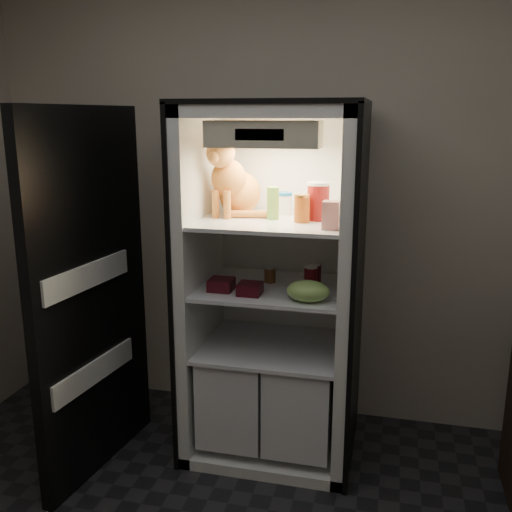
{
  "coord_description": "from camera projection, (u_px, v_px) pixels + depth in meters",
  "views": [
    {
      "loc": [
        0.59,
        -1.46,
        1.8
      ],
      "look_at": [
        -0.09,
        1.32,
        1.09
      ],
      "focal_mm": 40.0,
      "sensor_mm": 36.0,
      "label": 1
    }
  ],
  "objects": [
    {
      "name": "condiment_jar",
      "position": [
        270.0,
        274.0,
        3.02
      ],
      "size": [
        0.06,
        0.06,
        0.08
      ],
      "color": "brown",
      "rests_on": "refrigerator"
    },
    {
      "name": "refrigerator",
      "position": [
        275.0,
        309.0,
        3.06
      ],
      "size": [
        0.9,
        0.72,
        1.88
      ],
      "color": "white",
      "rests_on": "floor"
    },
    {
      "name": "parmesan_shaker",
      "position": [
        273.0,
        203.0,
        2.87
      ],
      "size": [
        0.06,
        0.06,
        0.16
      ],
      "color": "green",
      "rests_on": "refrigerator"
    },
    {
      "name": "mayo_tub",
      "position": [
        284.0,
        203.0,
        3.01
      ],
      "size": [
        0.09,
        0.09,
        0.12
      ],
      "color": "white",
      "rests_on": "refrigerator"
    },
    {
      "name": "soda_can_a",
      "position": [
        315.0,
        273.0,
        3.0
      ],
      "size": [
        0.06,
        0.06,
        0.11
      ],
      "color": "black",
      "rests_on": "refrigerator"
    },
    {
      "name": "berry_box_left",
      "position": [
        221.0,
        285.0,
        2.88
      ],
      "size": [
        0.12,
        0.12,
        0.06
      ],
      "primitive_type": "cube",
      "color": "#450B15",
      "rests_on": "refrigerator"
    },
    {
      "name": "salsa_jar",
      "position": [
        302.0,
        208.0,
        2.79
      ],
      "size": [
        0.08,
        0.08,
        0.14
      ],
      "color": "maroon",
      "rests_on": "refrigerator"
    },
    {
      "name": "soda_can_b",
      "position": [
        315.0,
        275.0,
        2.96
      ],
      "size": [
        0.06,
        0.06,
        0.11
      ],
      "color": "black",
      "rests_on": "refrigerator"
    },
    {
      "name": "pepper_jar",
      "position": [
        318.0,
        201.0,
        2.85
      ],
      "size": [
        0.11,
        0.11,
        0.19
      ],
      "color": "maroon",
      "rests_on": "refrigerator"
    },
    {
      "name": "room_shell",
      "position": [
        173.0,
        184.0,
        1.56
      ],
      "size": [
        3.6,
        3.6,
        3.6
      ],
      "color": "white",
      "rests_on": "floor"
    },
    {
      "name": "tabby_cat",
      "position": [
        234.0,
        184.0,
        2.98
      ],
      "size": [
        0.37,
        0.43,
        0.44
      ],
      "rotation": [
        0.0,
        0.0,
        -0.28
      ],
      "color": "#C14A18",
      "rests_on": "refrigerator"
    },
    {
      "name": "berry_box_right",
      "position": [
        250.0,
        289.0,
        2.82
      ],
      "size": [
        0.11,
        0.11,
        0.06
      ],
      "primitive_type": "cube",
      "color": "#450B15",
      "rests_on": "refrigerator"
    },
    {
      "name": "soda_can_c",
      "position": [
        311.0,
        279.0,
        2.86
      ],
      "size": [
        0.07,
        0.07,
        0.13
      ],
      "color": "black",
      "rests_on": "refrigerator"
    },
    {
      "name": "fridge_door",
      "position": [
        91.0,
        299.0,
        2.84
      ],
      "size": [
        0.17,
        0.87,
        1.85
      ],
      "rotation": [
        0.0,
        0.0,
        -0.12
      ],
      "color": "black",
      "rests_on": "floor"
    },
    {
      "name": "grape_bag",
      "position": [
        308.0,
        291.0,
        2.7
      ],
      "size": [
        0.21,
        0.15,
        0.1
      ],
      "primitive_type": "ellipsoid",
      "color": "#86B654",
      "rests_on": "refrigerator"
    },
    {
      "name": "cream_carton",
      "position": [
        331.0,
        215.0,
        2.62
      ],
      "size": [
        0.08,
        0.08,
        0.13
      ],
      "primitive_type": "cube",
      "color": "silver",
      "rests_on": "refrigerator"
    }
  ]
}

